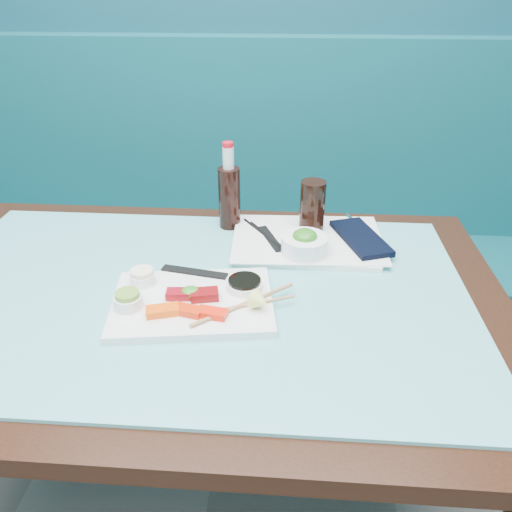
# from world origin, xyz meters

# --- Properties ---
(booth_bench) EXTENTS (3.00, 0.56, 1.17)m
(booth_bench) POSITION_xyz_m (0.00, 2.29, 0.37)
(booth_bench) COLOR #0D4E56
(booth_bench) RESTS_ON ground
(dining_table) EXTENTS (1.40, 0.90, 0.75)m
(dining_table) POSITION_xyz_m (0.00, 1.45, 0.67)
(dining_table) COLOR black
(dining_table) RESTS_ON ground
(glass_top) EXTENTS (1.22, 0.76, 0.01)m
(glass_top) POSITION_xyz_m (0.00, 1.45, 0.75)
(glass_top) COLOR #60B9C1
(glass_top) RESTS_ON dining_table
(sashimi_plate) EXTENTS (0.36, 0.28, 0.02)m
(sashimi_plate) POSITION_xyz_m (0.02, 1.39, 0.77)
(sashimi_plate) COLOR white
(sashimi_plate) RESTS_ON glass_top
(salmon_left) EXTENTS (0.07, 0.05, 0.02)m
(salmon_left) POSITION_xyz_m (-0.03, 1.34, 0.78)
(salmon_left) COLOR #FF530A
(salmon_left) RESTS_ON sashimi_plate
(salmon_mid) EXTENTS (0.07, 0.04, 0.01)m
(salmon_mid) POSITION_xyz_m (0.02, 1.34, 0.78)
(salmon_mid) COLOR red
(salmon_mid) RESTS_ON sashimi_plate
(salmon_right) EXTENTS (0.06, 0.04, 0.01)m
(salmon_right) POSITION_xyz_m (0.07, 1.34, 0.78)
(salmon_right) COLOR #FF210A
(salmon_right) RESTS_ON sashimi_plate
(tuna_left) EXTENTS (0.05, 0.03, 0.02)m
(tuna_left) POSITION_xyz_m (-0.01, 1.40, 0.78)
(tuna_left) COLOR maroon
(tuna_left) RESTS_ON sashimi_plate
(tuna_right) EXTENTS (0.06, 0.05, 0.02)m
(tuna_right) POSITION_xyz_m (0.04, 1.40, 0.78)
(tuna_right) COLOR maroon
(tuna_right) RESTS_ON sashimi_plate
(seaweed_garnish) EXTENTS (0.05, 0.05, 0.02)m
(seaweed_garnish) POSITION_xyz_m (0.01, 1.40, 0.79)
(seaweed_garnish) COLOR #31851E
(seaweed_garnish) RESTS_ON sashimi_plate
(ramekin_wasabi) EXTENTS (0.06, 0.06, 0.02)m
(ramekin_wasabi) POSITION_xyz_m (-0.11, 1.36, 0.79)
(ramekin_wasabi) COLOR white
(ramekin_wasabi) RESTS_ON sashimi_plate
(wasabi_fill) EXTENTS (0.06, 0.06, 0.01)m
(wasabi_fill) POSITION_xyz_m (-0.11, 1.36, 0.81)
(wasabi_fill) COLOR olive
(wasabi_fill) RESTS_ON ramekin_wasabi
(ramekin_ginger) EXTENTS (0.06, 0.06, 0.02)m
(ramekin_ginger) POSITION_xyz_m (-0.10, 1.45, 0.79)
(ramekin_ginger) COLOR white
(ramekin_ginger) RESTS_ON sashimi_plate
(ginger_fill) EXTENTS (0.06, 0.06, 0.01)m
(ginger_fill) POSITION_xyz_m (-0.10, 1.45, 0.80)
(ginger_fill) COLOR white
(ginger_fill) RESTS_ON ramekin_ginger
(soy_dish) EXTENTS (0.10, 0.10, 0.02)m
(soy_dish) POSITION_xyz_m (0.12, 1.44, 0.78)
(soy_dish) COLOR white
(soy_dish) RESTS_ON sashimi_plate
(soy_fill) EXTENTS (0.09, 0.09, 0.01)m
(soy_fill) POSITION_xyz_m (0.12, 1.44, 0.79)
(soy_fill) COLOR black
(soy_fill) RESTS_ON soy_dish
(lemon_wedge) EXTENTS (0.05, 0.06, 0.04)m
(lemon_wedge) POSITION_xyz_m (0.16, 1.36, 0.80)
(lemon_wedge) COLOR #FCFF78
(lemon_wedge) RESTS_ON sashimi_plate
(chopstick_sleeve) EXTENTS (0.16, 0.05, 0.00)m
(chopstick_sleeve) POSITION_xyz_m (0.00, 1.50, 0.78)
(chopstick_sleeve) COLOR black
(chopstick_sleeve) RESTS_ON sashimi_plate
(wooden_chopstick_a) EXTENTS (0.20, 0.17, 0.01)m
(wooden_chopstick_a) POSITION_xyz_m (0.13, 1.38, 0.78)
(wooden_chopstick_a) COLOR #A4764D
(wooden_chopstick_a) RESTS_ON sashimi_plate
(wooden_chopstick_b) EXTENTS (0.19, 0.08, 0.01)m
(wooden_chopstick_b) POSITION_xyz_m (0.14, 1.38, 0.78)
(wooden_chopstick_b) COLOR #AF7852
(wooden_chopstick_b) RESTS_ON sashimi_plate
(serving_tray) EXTENTS (0.35, 0.27, 0.01)m
(serving_tray) POSITION_xyz_m (0.26, 1.69, 0.76)
(serving_tray) COLOR white
(serving_tray) RESTS_ON glass_top
(paper_placemat) EXTENTS (0.39, 0.28, 0.00)m
(paper_placemat) POSITION_xyz_m (0.26, 1.69, 0.77)
(paper_placemat) COLOR white
(paper_placemat) RESTS_ON serving_tray
(seaweed_bowl) EXTENTS (0.13, 0.13, 0.04)m
(seaweed_bowl) POSITION_xyz_m (0.25, 1.61, 0.79)
(seaweed_bowl) COLOR white
(seaweed_bowl) RESTS_ON serving_tray
(seaweed_salad) EXTENTS (0.06, 0.06, 0.03)m
(seaweed_salad) POSITION_xyz_m (0.25, 1.61, 0.82)
(seaweed_salad) COLOR #2B771B
(seaweed_salad) RESTS_ON seaweed_bowl
(cola_glass) EXTENTS (0.09, 0.09, 0.14)m
(cola_glass) POSITION_xyz_m (0.27, 1.74, 0.84)
(cola_glass) COLOR black
(cola_glass) RESTS_ON serving_tray
(navy_pouch) EXTENTS (0.15, 0.22, 0.02)m
(navy_pouch) POSITION_xyz_m (0.40, 1.69, 0.78)
(navy_pouch) COLOR black
(navy_pouch) RESTS_ON serving_tray
(fork) EXTENTS (0.04, 0.08, 0.01)m
(fork) POSITION_xyz_m (0.39, 1.79, 0.78)
(fork) COLOR silver
(fork) RESTS_ON serving_tray
(black_chopstick_a) EXTENTS (0.15, 0.22, 0.01)m
(black_chopstick_a) POSITION_xyz_m (0.16, 1.68, 0.77)
(black_chopstick_a) COLOR black
(black_chopstick_a) RESTS_ON serving_tray
(black_chopstick_b) EXTENTS (0.13, 0.19, 0.01)m
(black_chopstick_b) POSITION_xyz_m (0.17, 1.68, 0.77)
(black_chopstick_b) COLOR black
(black_chopstick_b) RESTS_ON serving_tray
(tray_sleeve) EXTENTS (0.08, 0.15, 0.00)m
(tray_sleeve) POSITION_xyz_m (0.17, 1.68, 0.77)
(tray_sleeve) COLOR black
(tray_sleeve) RESTS_ON serving_tray
(cola_bottle_body) EXTENTS (0.07, 0.07, 0.17)m
(cola_bottle_body) POSITION_xyz_m (0.05, 1.78, 0.84)
(cola_bottle_body) COLOR black
(cola_bottle_body) RESTS_ON glass_top
(cola_bottle_neck) EXTENTS (0.03, 0.03, 0.06)m
(cola_bottle_neck) POSITION_xyz_m (0.05, 1.78, 0.95)
(cola_bottle_neck) COLOR silver
(cola_bottle_neck) RESTS_ON cola_bottle_body
(cola_bottle_cap) EXTENTS (0.03, 0.03, 0.01)m
(cola_bottle_cap) POSITION_xyz_m (0.05, 1.78, 0.99)
(cola_bottle_cap) COLOR red
(cola_bottle_cap) RESTS_ON cola_bottle_neck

